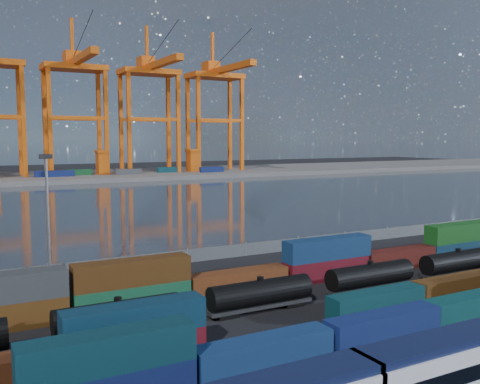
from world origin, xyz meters
name	(u,v)px	position (x,y,z in m)	size (l,w,h in m)	color
ground	(366,304)	(0.00, 0.00, 0.00)	(700.00, 700.00, 0.00)	black
harbor_water	(115,204)	(0.00, 105.00, 0.01)	(700.00, 700.00, 0.00)	#29303B
far_quay	(53,177)	(0.00, 210.00, 1.00)	(700.00, 70.00, 2.00)	#514F4C
container_row_south	(318,333)	(-13.71, -9.22, 2.02)	(139.56, 2.48, 5.28)	#474B4D
container_row_mid	(421,290)	(5.00, -3.28, 1.74)	(141.25, 2.40, 5.11)	#3B3E40
container_row_north	(343,259)	(5.21, 10.56, 2.36)	(142.11, 2.59, 5.53)	#121051
tanker_string	(370,276)	(3.59, 3.41, 1.90)	(105.34, 2.65, 3.79)	black
waterfront_fence	(246,249)	(0.00, 28.00, 1.00)	(160.12, 0.12, 2.20)	#595B5E
yard_light_mast	(48,212)	(-30.00, 26.00, 9.30)	(1.60, 0.40, 16.60)	slate
gantry_cranes	(34,78)	(-7.50, 203.09, 44.25)	(202.76, 53.30, 72.18)	#DA570F
quay_containers	(31,174)	(-11.00, 195.46, 3.30)	(172.58, 10.99, 2.60)	navy
straddle_carriers	(50,163)	(-2.50, 200.00, 7.82)	(140.00, 7.00, 11.10)	#DA570F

